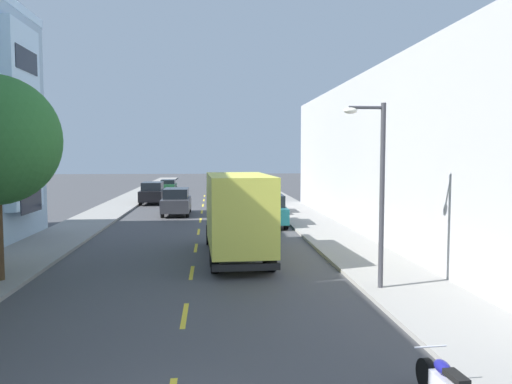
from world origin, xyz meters
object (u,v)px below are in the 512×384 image
at_px(delivery_box_truck, 237,211).
at_px(parked_sedan_forest, 168,185).
at_px(parked_suv_teal, 269,210).
at_px(parked_pickup_sky, 249,191).
at_px(parked_suv_black, 153,193).
at_px(parked_suv_champagne, 261,200).
at_px(parked_suv_red, 245,185).
at_px(moving_charcoal_sedan, 176,201).
at_px(street_lamp, 377,180).

xyz_separation_m(delivery_box_truck, parked_sedan_forest, (-6.17, 38.94, -1.25)).
bearing_deg(parked_suv_teal, parked_pickup_sky, 89.65).
xyz_separation_m(parked_pickup_sky, parked_suv_black, (-8.85, -3.29, 0.16)).
relative_size(parked_suv_champagne, parked_sedan_forest, 1.07).
bearing_deg(parked_suv_teal, parked_suv_champagne, 89.03).
relative_size(delivery_box_truck, parked_suv_red, 1.69).
height_order(delivery_box_truck, moving_charcoal_sedan, delivery_box_truck).
relative_size(delivery_box_truck, parked_suv_teal, 1.68).
distance_m(street_lamp, parked_sedan_forest, 45.83).
bearing_deg(parked_suv_teal, street_lamp, -83.74).
distance_m(parked_pickup_sky, parked_suv_black, 9.45).
relative_size(parked_suv_red, parked_sedan_forest, 1.07).
height_order(parked_suv_champagne, parked_suv_black, same).
bearing_deg(moving_charcoal_sedan, delivery_box_truck, -77.15).
bearing_deg(street_lamp, parked_suv_red, 92.06).
xyz_separation_m(delivery_box_truck, parked_suv_red, (2.64, 35.30, -1.01)).
distance_m(street_lamp, moving_charcoal_sedan, 22.95).
relative_size(parked_suv_teal, moving_charcoal_sedan, 1.01).
bearing_deg(parked_suv_black, delivery_box_truck, -75.54).
xyz_separation_m(street_lamp, delivery_box_truck, (-4.12, 5.63, -1.58)).
height_order(delivery_box_truck, parked_suv_teal, delivery_box_truck).
bearing_deg(parked_pickup_sky, street_lamp, -87.32).
bearing_deg(parked_suv_black, moving_charcoal_sedan, -72.64).
distance_m(delivery_box_truck, parked_suv_black, 25.25).
bearing_deg(moving_charcoal_sedan, parked_suv_champagne, 1.33).
bearing_deg(parked_pickup_sky, parked_suv_red, 89.32).
bearing_deg(parked_suv_teal, parked_suv_red, 89.55).
relative_size(delivery_box_truck, parked_sedan_forest, 1.81).
distance_m(street_lamp, parked_suv_black, 31.92).
xyz_separation_m(parked_suv_red, parked_suv_black, (-8.94, -10.87, 0.00)).
bearing_deg(parked_suv_red, parked_sedan_forest, 157.53).
bearing_deg(delivery_box_truck, street_lamp, -53.83).
height_order(parked_suv_red, parked_suv_teal, same).
relative_size(street_lamp, parked_suv_black, 1.21).
bearing_deg(parked_suv_red, street_lamp, -87.94).
bearing_deg(parked_suv_teal, parked_suv_black, 120.57).
distance_m(delivery_box_truck, parked_pickup_sky, 27.86).
relative_size(parked_suv_champagne, moving_charcoal_sedan, 1.00).
bearing_deg(parked_suv_black, parked_suv_teal, -59.43).
bearing_deg(parked_suv_red, parked_suv_black, -129.44).
bearing_deg(parked_suv_teal, parked_sedan_forest, 106.37).
relative_size(delivery_box_truck, parked_suv_champagne, 1.69).
distance_m(parked_suv_teal, moving_charcoal_sedan, 8.66).
bearing_deg(moving_charcoal_sedan, parked_suv_teal, -45.67).
bearing_deg(delivery_box_truck, moving_charcoal_sedan, 102.85).
height_order(parked_suv_black, moving_charcoal_sedan, same).
bearing_deg(street_lamp, parked_suv_champagne, 94.15).
distance_m(street_lamp, delivery_box_truck, 7.15).
bearing_deg(street_lamp, parked_sedan_forest, 102.99).
bearing_deg(parked_pickup_sky, parked_suv_black, -159.63).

